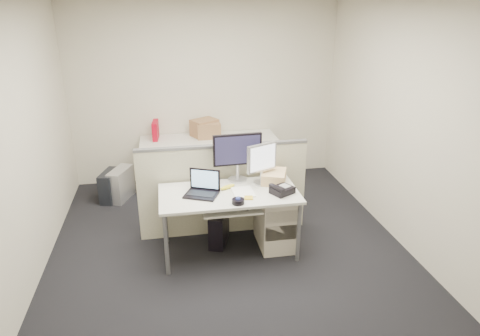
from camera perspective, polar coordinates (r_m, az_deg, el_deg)
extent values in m
cube|color=black|center=(4.98, -1.39, -10.97)|extent=(4.00, 4.50, 0.01)
cube|color=beige|center=(6.56, -4.65, 9.93)|extent=(4.00, 0.02, 2.70)
cube|color=beige|center=(2.40, 7.00, -12.25)|extent=(4.00, 0.02, 2.70)
cube|color=beige|center=(4.56, -27.25, 2.23)|extent=(0.02, 4.50, 2.70)
cube|color=beige|center=(5.09, 21.40, 5.01)|extent=(0.02, 4.50, 2.70)
cube|color=silver|center=(4.63, -1.47, -3.45)|extent=(1.50, 0.75, 0.03)
cylinder|color=slate|center=(4.47, -9.79, -10.08)|extent=(0.04, 0.04, 0.70)
cylinder|color=slate|center=(5.04, -9.95, -6.22)|extent=(0.04, 0.04, 0.70)
cylinder|color=slate|center=(4.67, 7.82, -8.50)|extent=(0.04, 0.04, 0.70)
cylinder|color=slate|center=(5.21, 5.65, -4.98)|extent=(0.04, 0.04, 0.70)
cube|color=silver|center=(4.51, -1.10, -5.50)|extent=(0.62, 0.32, 0.02)
cube|color=beige|center=(4.95, 4.82, -6.80)|extent=(0.40, 0.55, 0.65)
cube|color=#A5A183|center=(5.10, -2.24, -3.04)|extent=(2.00, 0.06, 1.10)
cube|color=beige|center=(6.53, -4.09, 0.83)|extent=(2.00, 0.60, 0.72)
cube|color=black|center=(4.83, -0.34, 1.42)|extent=(0.57, 0.24, 0.56)
cube|color=#B7B7BC|center=(4.77, 2.91, 0.51)|extent=(0.42, 0.33, 0.46)
cube|color=black|center=(4.52, -5.21, -2.21)|extent=(0.41, 0.37, 0.25)
cylinder|color=black|center=(4.37, -0.25, -4.47)|extent=(0.15, 0.15, 0.05)
cube|color=black|center=(4.61, 5.65, -2.95)|extent=(0.29, 0.27, 0.07)
cube|color=white|center=(4.62, 0.42, -3.23)|extent=(0.23, 0.29, 0.01)
cube|color=gold|center=(4.49, 1.16, -3.99)|extent=(0.10, 0.10, 0.01)
cylinder|color=black|center=(4.76, -6.07, -1.65)|extent=(0.10, 0.10, 0.15)
ellipsoid|color=yellow|center=(4.70, -1.67, -2.54)|extent=(0.20, 0.14, 0.04)
cube|color=black|center=(4.78, -3.63, -2.34)|extent=(0.08, 0.12, 0.02)
cube|color=#EABB84|center=(4.88, 4.54, -1.15)|extent=(0.36, 0.40, 0.12)
cube|color=black|center=(4.53, -1.81, -5.06)|extent=(0.48, 0.24, 0.03)
cube|color=black|center=(5.03, -2.83, -7.92)|extent=(0.30, 0.45, 0.39)
cube|color=black|center=(6.33, -16.89, -2.28)|extent=(0.30, 0.48, 0.42)
cube|color=#B7B7BC|center=(6.31, -15.56, -2.07)|extent=(0.36, 0.52, 0.45)
cube|color=#936347|center=(6.48, -4.77, 5.28)|extent=(0.45, 0.42, 0.27)
cube|color=#936347|center=(6.41, -4.24, 4.99)|extent=(0.35, 0.27, 0.25)
cube|color=#A10519|center=(6.43, -11.19, 4.89)|extent=(0.10, 0.32, 0.29)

